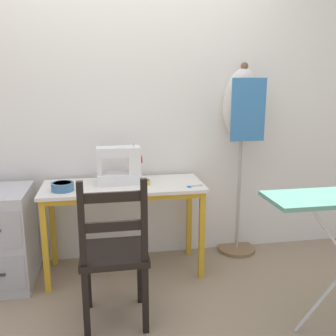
{
  "coord_description": "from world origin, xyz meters",
  "views": [
    {
      "loc": [
        -0.14,
        -2.47,
        1.46
      ],
      "look_at": [
        0.34,
        0.22,
        0.83
      ],
      "focal_mm": 40.0,
      "sensor_mm": 36.0,
      "label": 1
    }
  ],
  "objects_px": {
    "thread_spool_near_machine": "(148,182)",
    "dress_form": "(242,116)",
    "sewing_machine": "(121,166)",
    "wooden_chair": "(114,255)",
    "fabric_bowl": "(63,186)",
    "filing_cabinet": "(5,238)",
    "scissors": "(192,186)"
  },
  "relations": [
    {
      "from": "thread_spool_near_machine",
      "to": "filing_cabinet",
      "type": "xyz_separation_m",
      "value": [
        -1.04,
        0.02,
        -0.37
      ]
    },
    {
      "from": "wooden_chair",
      "to": "filing_cabinet",
      "type": "height_order",
      "value": "wooden_chair"
    },
    {
      "from": "dress_form",
      "to": "wooden_chair",
      "type": "bearing_deg",
      "value": -142.67
    },
    {
      "from": "filing_cabinet",
      "to": "dress_form",
      "type": "height_order",
      "value": "dress_form"
    },
    {
      "from": "wooden_chair",
      "to": "filing_cabinet",
      "type": "distance_m",
      "value": 0.99
    },
    {
      "from": "thread_spool_near_machine",
      "to": "wooden_chair",
      "type": "distance_m",
      "value": 0.71
    },
    {
      "from": "sewing_machine",
      "to": "thread_spool_near_machine",
      "type": "height_order",
      "value": "sewing_machine"
    },
    {
      "from": "fabric_bowl",
      "to": "dress_form",
      "type": "relative_size",
      "value": 0.1
    },
    {
      "from": "fabric_bowl",
      "to": "sewing_machine",
      "type": "bearing_deg",
      "value": 16.5
    },
    {
      "from": "sewing_machine",
      "to": "filing_cabinet",
      "type": "bearing_deg",
      "value": -175.63
    },
    {
      "from": "sewing_machine",
      "to": "wooden_chair",
      "type": "height_order",
      "value": "sewing_machine"
    },
    {
      "from": "wooden_chair",
      "to": "dress_form",
      "type": "distance_m",
      "value": 1.55
    },
    {
      "from": "fabric_bowl",
      "to": "wooden_chair",
      "type": "distance_m",
      "value": 0.7
    },
    {
      "from": "filing_cabinet",
      "to": "dress_form",
      "type": "bearing_deg",
      "value": 6.69
    },
    {
      "from": "wooden_chair",
      "to": "filing_cabinet",
      "type": "xyz_separation_m",
      "value": [
        -0.77,
        0.61,
        -0.1
      ]
    },
    {
      "from": "fabric_bowl",
      "to": "thread_spool_near_machine",
      "type": "relative_size",
      "value": 3.86
    },
    {
      "from": "fabric_bowl",
      "to": "scissors",
      "type": "relative_size",
      "value": 1.23
    },
    {
      "from": "sewing_machine",
      "to": "thread_spool_near_machine",
      "type": "relative_size",
      "value": 8.31
    },
    {
      "from": "sewing_machine",
      "to": "thread_spool_near_machine",
      "type": "distance_m",
      "value": 0.23
    },
    {
      "from": "fabric_bowl",
      "to": "filing_cabinet",
      "type": "distance_m",
      "value": 0.58
    },
    {
      "from": "fabric_bowl",
      "to": "dress_form",
      "type": "distance_m",
      "value": 1.51
    },
    {
      "from": "fabric_bowl",
      "to": "scissors",
      "type": "distance_m",
      "value": 0.93
    },
    {
      "from": "thread_spool_near_machine",
      "to": "dress_form",
      "type": "xyz_separation_m",
      "value": [
        0.81,
        0.23,
        0.46
      ]
    },
    {
      "from": "sewing_machine",
      "to": "wooden_chair",
      "type": "bearing_deg",
      "value": -97.51
    },
    {
      "from": "thread_spool_near_machine",
      "to": "dress_form",
      "type": "distance_m",
      "value": 0.96
    },
    {
      "from": "fabric_bowl",
      "to": "filing_cabinet",
      "type": "height_order",
      "value": "fabric_bowl"
    },
    {
      "from": "fabric_bowl",
      "to": "scissors",
      "type": "xyz_separation_m",
      "value": [
        0.93,
        -0.06,
        -0.03
      ]
    },
    {
      "from": "thread_spool_near_machine",
      "to": "wooden_chair",
      "type": "relative_size",
      "value": 0.04
    },
    {
      "from": "sewing_machine",
      "to": "wooden_chair",
      "type": "xyz_separation_m",
      "value": [
        -0.09,
        -0.68,
        -0.39
      ]
    },
    {
      "from": "sewing_machine",
      "to": "scissors",
      "type": "relative_size",
      "value": 2.66
    },
    {
      "from": "sewing_machine",
      "to": "wooden_chair",
      "type": "relative_size",
      "value": 0.36
    },
    {
      "from": "scissors",
      "to": "dress_form",
      "type": "xyz_separation_m",
      "value": [
        0.49,
        0.33,
        0.48
      ]
    }
  ]
}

